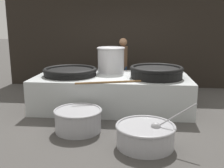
% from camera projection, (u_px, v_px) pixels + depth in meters
% --- Properties ---
extents(ground_plane, '(60.00, 60.00, 0.00)m').
position_uv_depth(ground_plane, '(112.00, 107.00, 6.30)').
color(ground_plane, '#474442').
extents(back_wall, '(7.23, 0.24, 3.28)m').
position_uv_depth(back_wall, '(119.00, 35.00, 8.26)').
color(back_wall, black).
rests_on(back_wall, ground_plane).
extents(hearth_platform, '(3.57, 1.71, 0.77)m').
position_uv_depth(hearth_platform, '(112.00, 92.00, 6.22)').
color(hearth_platform, '#B2B7B7').
rests_on(hearth_platform, ground_plane).
extents(giant_wok_near, '(1.27, 1.27, 0.18)m').
position_uv_depth(giant_wok_near, '(70.00, 71.00, 6.17)').
color(giant_wok_near, black).
rests_on(giant_wok_near, hearth_platform).
extents(giant_wok_far, '(1.20, 1.20, 0.26)m').
position_uv_depth(giant_wok_far, '(156.00, 72.00, 5.88)').
color(giant_wok_far, black).
rests_on(giant_wok_far, hearth_platform).
extents(stock_pot, '(0.70, 0.70, 0.63)m').
position_uv_depth(stock_pot, '(111.00, 59.00, 6.55)').
color(stock_pot, silver).
rests_on(stock_pot, hearth_platform).
extents(stirring_paddle, '(1.48, 0.50, 0.04)m').
position_uv_depth(stirring_paddle, '(115.00, 82.00, 5.40)').
color(stirring_paddle, brown).
rests_on(stirring_paddle, hearth_platform).
extents(cook, '(0.41, 0.61, 1.59)m').
position_uv_depth(cook, '(123.00, 65.00, 7.29)').
color(cook, brown).
rests_on(cook, ground_plane).
extents(prep_bowl_vegetables, '(1.27, 0.98, 0.77)m').
position_uv_depth(prep_bowl_vegetables, '(145.00, 134.00, 4.26)').
color(prep_bowl_vegetables, '#9E9EA3').
rests_on(prep_bowl_vegetables, ground_plane).
extents(prep_bowl_meat, '(0.90, 0.90, 0.42)m').
position_uv_depth(prep_bowl_meat, '(78.00, 119.00, 4.88)').
color(prep_bowl_meat, '#9E9EA3').
rests_on(prep_bowl_meat, ground_plane).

